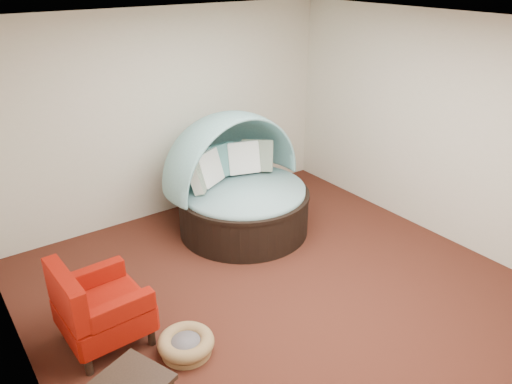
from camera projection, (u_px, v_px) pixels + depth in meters
floor at (279, 291)px, 5.50m from camera, size 5.00×5.00×0.00m
wall_back at (167, 116)px, 6.75m from camera, size 5.00×0.00×5.00m
wall_left at (9, 254)px, 3.58m from camera, size 0.00×5.00×5.00m
wall_right at (438, 129)px, 6.23m from camera, size 0.00×5.00×5.00m
ceiling at (285, 26)px, 4.31m from camera, size 5.00×5.00×0.00m
canopy_daybed at (238, 178)px, 6.51m from camera, size 1.95×1.86×1.58m
pet_basket at (186, 344)px, 4.61m from camera, size 0.69×0.69×0.18m
red_armchair at (97, 308)px, 4.59m from camera, size 0.79×0.80×0.89m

